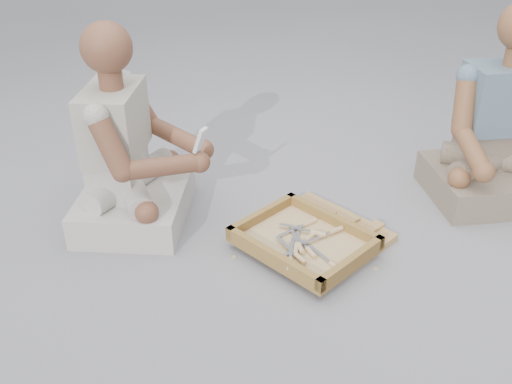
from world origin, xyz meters
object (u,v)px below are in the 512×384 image
at_px(companion, 501,138).
at_px(carved_panel, 327,229).
at_px(craftsman, 129,158).
at_px(tool_tray, 304,241).

bearing_deg(companion, carved_panel, 14.24).
bearing_deg(carved_panel, craftsman, -162.85).
bearing_deg(craftsman, carved_panel, 85.39).
bearing_deg(tool_tray, companion, 52.62).
height_order(carved_panel, companion, companion).
xyz_separation_m(tool_tray, craftsman, (-0.84, -0.08, 0.26)).
bearing_deg(carved_panel, companion, 47.61).
relative_size(carved_panel, tool_tray, 0.83).
bearing_deg(tool_tray, craftsman, -174.33).
relative_size(craftsman, companion, 0.97).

